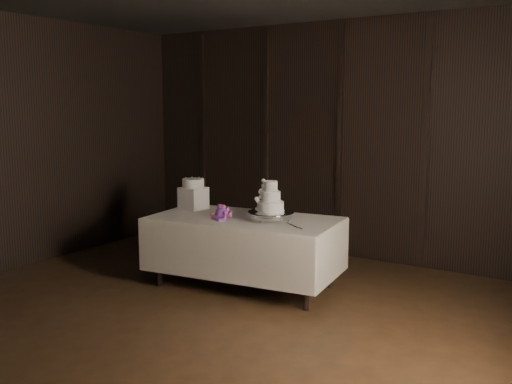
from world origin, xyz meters
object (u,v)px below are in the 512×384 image
at_px(small_cake, 193,183).
at_px(wedding_cake, 268,200).
at_px(box_pedestal, 193,198).
at_px(bouquet, 221,213).
at_px(display_table, 244,249).
at_px(cake_stand, 271,216).

bearing_deg(small_cake, wedding_cake, -4.86).
bearing_deg(box_pedestal, wedding_cake, -4.86).
distance_m(wedding_cake, box_pedestal, 1.08).
height_order(bouquet, small_cake, small_cake).
relative_size(display_table, small_cake, 8.50).
bearing_deg(cake_stand, wedding_cake, -150.26).
distance_m(cake_stand, bouquet, 0.54).
height_order(cake_stand, wedding_cake, wedding_cake).
bearing_deg(box_pedestal, small_cake, 0.00).
height_order(box_pedestal, small_cake, small_cake).
xyz_separation_m(display_table, small_cake, (-0.79, 0.12, 0.64)).
relative_size(box_pedestal, small_cake, 1.05).
xyz_separation_m(wedding_cake, bouquet, (-0.49, -0.16, -0.16)).
bearing_deg(wedding_cake, display_table, 175.81).
bearing_deg(cake_stand, box_pedestal, 175.95).
xyz_separation_m(display_table, bouquet, (-0.21, -0.13, 0.40)).
bearing_deg(cake_stand, display_table, -172.01).
relative_size(display_table, bouquet, 5.79).
bearing_deg(box_pedestal, display_table, -8.69).
bearing_deg(bouquet, display_table, 31.70).
height_order(wedding_cake, small_cake, wedding_cake).
height_order(display_table, bouquet, bouquet).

